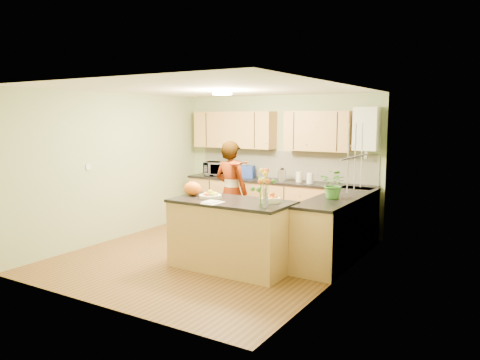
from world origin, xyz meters
The scene contains 28 objects.
floor centered at (0.00, 0.00, 0.00)m, with size 4.50×4.50×0.00m, color brown.
ceiling centered at (0.00, 0.00, 2.50)m, with size 4.00×4.50×0.02m, color white.
wall_back centered at (0.00, 2.25, 1.25)m, with size 4.00×0.02×2.50m, color #9BAD7B.
wall_front centered at (0.00, -2.25, 1.25)m, with size 4.00×0.02×2.50m, color #9BAD7B.
wall_left centered at (-2.00, 0.00, 1.25)m, with size 0.02×4.50×2.50m, color #9BAD7B.
wall_right centered at (2.00, 0.00, 1.25)m, with size 0.02×4.50×2.50m, color #9BAD7B.
back_counter centered at (0.10, 1.95, 0.47)m, with size 3.64×0.62×0.94m.
right_counter centered at (1.70, 0.85, 0.47)m, with size 0.62×2.24×0.94m.
splashback centered at (0.10, 2.23, 1.20)m, with size 3.60×0.02×0.52m, color white.
upper_cabinets centered at (-0.18, 2.08, 1.85)m, with size 3.20×0.34×0.70m.
boiler centered at (1.70, 2.09, 1.90)m, with size 0.40×0.30×0.86m.
window_right centered at (1.99, 0.60, 1.55)m, with size 0.01×1.30×1.05m.
light_switch centered at (-1.99, -0.60, 1.30)m, with size 0.02×0.09×0.09m, color silver.
ceiling_lamp centered at (0.00, 0.30, 2.46)m, with size 0.30×0.30×0.07m.
peninsula_island centered at (0.58, -0.36, 0.48)m, with size 1.67×0.86×0.96m.
fruit_dish centered at (0.23, -0.36, 1.01)m, with size 0.31×0.31×0.11m.
orange_bowl centered at (1.13, -0.21, 1.02)m, with size 0.23×0.23×0.13m.
flower_vase centered at (1.18, -0.54, 1.31)m, with size 0.28×0.28×0.52m.
orange_bag centered at (-0.12, -0.31, 1.06)m, with size 0.27×0.23×0.20m, color orange.
papers centered at (0.48, -0.66, 0.97)m, with size 0.21×0.29×0.01m, color white.
violinist centered at (-0.16, 0.80, 0.85)m, with size 0.62×0.41×1.71m, color tan.
violin centered at (0.04, 0.58, 1.37)m, with size 0.61×0.24×0.12m, color #4C1104, non-canonical shape.
microwave centered at (-1.22, 1.95, 1.08)m, with size 0.50×0.34×0.27m, color silver.
blue_box centered at (-0.56, 1.98, 1.06)m, with size 0.29×0.21×0.23m, color navy.
kettle centered at (0.23, 1.92, 1.05)m, with size 0.15×0.15×0.28m.
jar_cream centered at (0.55, 1.96, 1.03)m, with size 0.12×0.12×0.18m, color beige.
jar_white centered at (0.79, 1.88, 1.03)m, with size 0.12×0.12×0.19m, color silver.
potted_plant centered at (1.70, 0.59, 1.15)m, with size 0.38×0.33×0.42m, color #3B7B29.
Camera 1 is at (3.96, -5.69, 2.09)m, focal length 35.00 mm.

